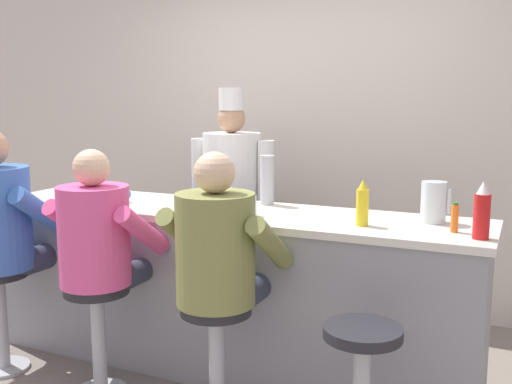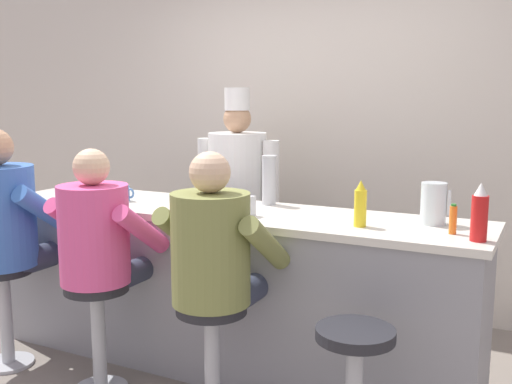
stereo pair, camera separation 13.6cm
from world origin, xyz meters
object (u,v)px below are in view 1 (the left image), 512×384
object	(u,v)px
hot_sauce_bottle_orange	(455,218)
breakfast_plate	(94,195)
mustard_bottle_yellow	(362,204)
napkin_dispenser_chrome	(244,206)
cook_in_whites_near	(232,193)
cereal_bowl	(201,211)
empty_stool_round	(362,371)
diner_seated_pink	(99,244)
ketchup_bottle_red	(482,212)
cup_stack_steel	(267,180)
diner_seated_olive	(219,258)
coffee_mug_blue	(120,194)
water_pitcher_clear	(434,202)

from	to	relation	value
hot_sauce_bottle_orange	breakfast_plate	distance (m)	2.28
mustard_bottle_yellow	napkin_dispenser_chrome	distance (m)	0.66
napkin_dispenser_chrome	cook_in_whites_near	bearing A→B (deg)	120.55
mustard_bottle_yellow	hot_sauce_bottle_orange	world-z (taller)	mustard_bottle_yellow
cereal_bowl	empty_stool_round	size ratio (longest dim) A/B	0.27
mustard_bottle_yellow	cereal_bowl	world-z (taller)	mustard_bottle_yellow
cook_in_whites_near	empty_stool_round	bearing A→B (deg)	-46.18
breakfast_plate	diner_seated_pink	world-z (taller)	diner_seated_pink
ketchup_bottle_red	cup_stack_steel	xyz separation A→B (m)	(-1.25, 0.41, 0.03)
diner_seated_pink	empty_stool_round	world-z (taller)	diner_seated_pink
ketchup_bottle_red	empty_stool_round	bearing A→B (deg)	-133.87
ketchup_bottle_red	diner_seated_olive	xyz separation A→B (m)	(-1.15, -0.41, -0.24)
diner_seated_olive	empty_stool_round	xyz separation A→B (m)	(0.72, -0.03, -0.42)
ketchup_bottle_red	napkin_dispenser_chrome	world-z (taller)	ketchup_bottle_red
napkin_dispenser_chrome	diner_seated_pink	world-z (taller)	diner_seated_pink
ketchup_bottle_red	cereal_bowl	bearing A→B (deg)	-178.39
ketchup_bottle_red	cup_stack_steel	size ratio (longest dim) A/B	0.90
breakfast_plate	cook_in_whites_near	world-z (taller)	cook_in_whites_near
napkin_dispenser_chrome	cook_in_whites_near	xyz separation A→B (m)	(-0.54, 0.91, -0.10)
breakfast_plate	cereal_bowl	size ratio (longest dim) A/B	1.57
coffee_mug_blue	diner_seated_pink	world-z (taller)	diner_seated_pink
hot_sauce_bottle_orange	napkin_dispenser_chrome	bearing A→B (deg)	-177.25
mustard_bottle_yellow	cup_stack_steel	bearing A→B (deg)	152.45
ketchup_bottle_red	napkin_dispenser_chrome	bearing A→B (deg)	178.05
breakfast_plate	cook_in_whites_near	xyz separation A→B (m)	(0.64, 0.75, -0.06)
coffee_mug_blue	diner_seated_pink	size ratio (longest dim) A/B	0.09
cup_stack_steel	diner_seated_olive	size ratio (longest dim) A/B	0.22
hot_sauce_bottle_orange	cup_stack_steel	distance (m)	1.17
mustard_bottle_yellow	diner_seated_olive	bearing A→B (deg)	-140.93
ketchup_bottle_red	napkin_dispenser_chrome	distance (m)	1.23
napkin_dispenser_chrome	diner_seated_pink	bearing A→B (deg)	-144.68
breakfast_plate	empty_stool_round	size ratio (longest dim) A/B	0.42
cereal_bowl	empty_stool_round	distance (m)	1.24
empty_stool_round	cereal_bowl	bearing A→B (deg)	158.57
ketchup_bottle_red	diner_seated_pink	xyz separation A→B (m)	(-1.87, -0.41, -0.25)
ketchup_bottle_red	diner_seated_pink	size ratio (longest dim) A/B	0.20
empty_stool_round	mustard_bottle_yellow	bearing A→B (deg)	106.16
breakfast_plate	cup_stack_steel	size ratio (longest dim) A/B	0.87
diner_seated_pink	diner_seated_olive	size ratio (longest dim) A/B	0.99
ketchup_bottle_red	cook_in_whites_near	xyz separation A→B (m)	(-1.76, 0.95, -0.17)
diner_seated_olive	cup_stack_steel	bearing A→B (deg)	97.19
ketchup_bottle_red	water_pitcher_clear	bearing A→B (deg)	132.12
cereal_bowl	coffee_mug_blue	distance (m)	0.68
mustard_bottle_yellow	empty_stool_round	size ratio (longest dim) A/B	0.38
hot_sauce_bottle_orange	cook_in_whites_near	world-z (taller)	cook_in_whites_near
hot_sauce_bottle_orange	breakfast_plate	xyz separation A→B (m)	(-2.27, 0.10, -0.06)
cereal_bowl	ketchup_bottle_red	bearing A→B (deg)	1.61
hot_sauce_bottle_orange	cup_stack_steel	world-z (taller)	cup_stack_steel
coffee_mug_blue	cook_in_whites_near	size ratio (longest dim) A/B	0.07
breakfast_plate	diner_seated_olive	distance (m)	1.40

